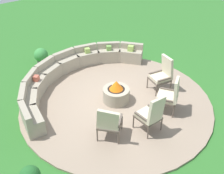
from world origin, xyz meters
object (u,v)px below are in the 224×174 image
Objects in this scene: fire_pit at (116,93)px; lounge_chair_front_right at (151,114)px; lounge_chair_front_left at (109,121)px; potted_plant_1 at (41,56)px; curved_stone_bench at (72,73)px; lounge_chair_back_left at (170,95)px; lounge_chair_back_right at (163,74)px.

lounge_chair_front_right reaches higher than fire_pit.
lounge_chair_front_left is 4.59m from potted_plant_1.
lounge_chair_front_left reaches higher than potted_plant_1.
lounge_chair_back_left is (1.32, -3.15, 0.27)m from curved_stone_bench.
lounge_chair_front_left is 1.47× the size of potted_plant_1.
lounge_chair_front_right is 0.99× the size of lounge_chair_back_right.
fire_pit is 1.62m from lounge_chair_front_right.
lounge_chair_front_left is 2.75m from lounge_chair_back_right.
fire_pit is 1.61m from lounge_chair_front_left.
lounge_chair_front_left is (-1.14, -1.10, 0.27)m from fire_pit.
potted_plant_1 is (0.40, 4.57, -0.20)m from lounge_chair_front_left.
potted_plant_1 is (-0.73, 3.47, 0.06)m from fire_pit.
curved_stone_bench is 1.66m from potted_plant_1.
curved_stone_bench is 4.73× the size of lounge_chair_back_left.
curved_stone_bench is at bearing 80.73° from lounge_chair_back_left.
curved_stone_bench is at bearing 94.25° from lounge_chair_front_right.
curved_stone_bench is 3.44m from lounge_chair_front_right.
fire_pit reaches higher than curved_stone_bench.
lounge_chair_front_left is (-0.70, -2.93, 0.25)m from curved_stone_bench.
lounge_chair_front_right is at bearing -85.21° from curved_stone_bench.
lounge_chair_front_right reaches higher than curved_stone_bench.
lounge_chair_back_left is 5.05m from potted_plant_1.
lounge_chair_front_right is at bearing -95.54° from fire_pit.
lounge_chair_back_left is at bearing 155.97° from lounge_chair_back_right.
fire_pit is 1.61m from lounge_chair_back_left.
lounge_chair_front_left is at bearing 116.40° from lounge_chair_back_right.
lounge_chair_front_left is at bearing 153.37° from lounge_chair_front_right.
lounge_chair_back_right is (1.68, 1.14, 0.01)m from lounge_chair_front_right.
lounge_chair_back_right is (1.97, -2.28, 0.29)m from curved_stone_bench.
lounge_chair_front_right is 5.09m from potted_plant_1.
fire_pit is 0.15× the size of curved_stone_bench.
lounge_chair_front_left is 0.90× the size of lounge_chair_back_right.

